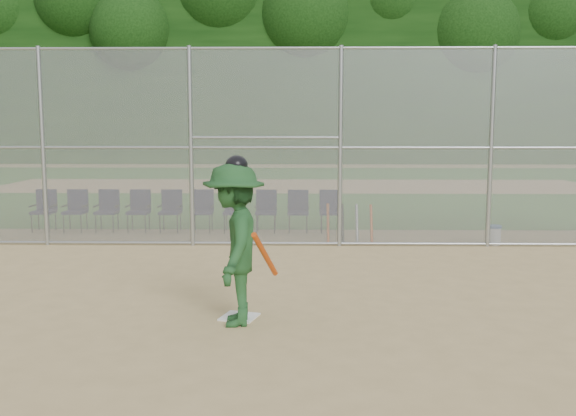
{
  "coord_description": "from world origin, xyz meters",
  "views": [
    {
      "loc": [
        0.2,
        -7.88,
        2.44
      ],
      "look_at": [
        0.0,
        2.5,
        1.1
      ],
      "focal_mm": 40.0,
      "sensor_mm": 36.0,
      "label": 1
    }
  ],
  "objects_px": {
    "batter_at_plate": "(234,243)",
    "chair_0": "(43,211)",
    "home_plate": "(239,317)",
    "water_cooler": "(493,235)"
  },
  "relations": [
    {
      "from": "batter_at_plate",
      "to": "home_plate",
      "type": "bearing_deg",
      "value": 82.83
    },
    {
      "from": "batter_at_plate",
      "to": "chair_0",
      "type": "bearing_deg",
      "value": 126.84
    },
    {
      "from": "chair_0",
      "to": "water_cooler",
      "type": "bearing_deg",
      "value": -8.55
    },
    {
      "from": "home_plate",
      "to": "chair_0",
      "type": "distance_m",
      "value": 8.39
    },
    {
      "from": "home_plate",
      "to": "batter_at_plate",
      "type": "height_order",
      "value": "batter_at_plate"
    },
    {
      "from": "home_plate",
      "to": "chair_0",
      "type": "bearing_deg",
      "value": 127.97
    },
    {
      "from": "home_plate",
      "to": "water_cooler",
      "type": "relative_size",
      "value": 1.06
    },
    {
      "from": "chair_0",
      "to": "home_plate",
      "type": "bearing_deg",
      "value": -52.03
    },
    {
      "from": "home_plate",
      "to": "chair_0",
      "type": "relative_size",
      "value": 0.45
    },
    {
      "from": "home_plate",
      "to": "water_cooler",
      "type": "bearing_deg",
      "value": 47.14
    }
  ]
}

